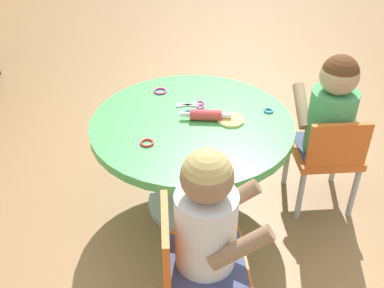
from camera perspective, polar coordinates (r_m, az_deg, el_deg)
name	(u,v)px	position (r m, az deg, el deg)	size (l,w,h in m)	color
ground_plane	(192,204)	(2.33, 0.00, -7.51)	(10.00, 10.00, 0.00)	#9E7247
craft_table	(192,142)	(2.09, 0.00, 0.21)	(0.91, 0.91, 0.50)	silver
child_chair_left	(195,263)	(1.67, 0.40, -14.59)	(0.37, 0.37, 0.54)	#B7B7BC
seated_child_left	(208,216)	(1.51, 1.96, -8.94)	(0.35, 0.41, 0.51)	#3F4772
child_chair_right	(327,154)	(2.24, 16.46, -1.19)	(0.37, 0.37, 0.54)	#B7B7BC
seated_child_right	(332,108)	(2.15, 17.12, 4.29)	(0.41, 0.36, 0.51)	#3F4772
rolling_pin	(206,115)	(2.03, 1.72, 3.64)	(0.07, 0.23, 0.05)	#D83F3F
craft_scissors	(195,105)	(2.15, 0.33, 4.89)	(0.08, 0.14, 0.01)	silver
playdough_blob_0	(231,120)	(2.04, 4.87, 3.01)	(0.12, 0.12, 0.01)	#F2CC72
cookie_cutter_0	(147,143)	(1.89, -5.65, 0.16)	(0.06, 0.06, 0.01)	red
cookie_cutter_1	(268,111)	(2.13, 9.53, 4.13)	(0.05, 0.05, 0.01)	#3F99D8
cookie_cutter_2	(160,91)	(2.27, -4.00, 6.62)	(0.07, 0.07, 0.01)	#D83FA5
cookie_cutter_3	(188,113)	(2.08, -0.53, 3.94)	(0.05, 0.05, 0.01)	#3F99D8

